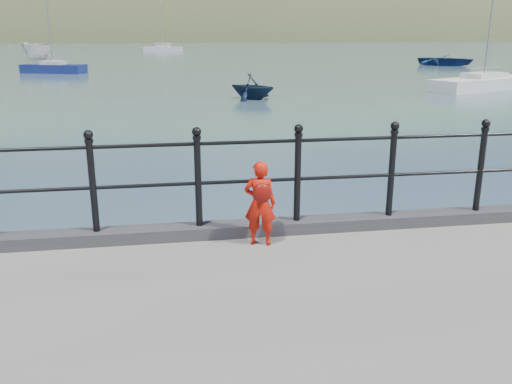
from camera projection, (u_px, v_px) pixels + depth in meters
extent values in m
plane|color=#2D4251|center=(247.00, 301.00, 7.09)|extent=(600.00, 600.00, 0.00)
cube|color=#28282B|center=(249.00, 228.00, 6.64)|extent=(60.00, 0.30, 0.15)
cylinder|color=black|center=(249.00, 181.00, 6.46)|extent=(18.00, 0.04, 0.04)
cylinder|color=black|center=(248.00, 142.00, 6.33)|extent=(18.00, 0.04, 0.04)
cylinder|color=black|center=(93.00, 188.00, 6.19)|extent=(0.08, 0.08, 1.05)
sphere|color=black|center=(88.00, 135.00, 6.01)|extent=(0.11, 0.11, 0.11)
cylinder|color=black|center=(198.00, 183.00, 6.37)|extent=(0.08, 0.08, 1.05)
sphere|color=black|center=(197.00, 132.00, 6.19)|extent=(0.11, 0.11, 0.11)
cylinder|color=black|center=(297.00, 179.00, 6.56)|extent=(0.08, 0.08, 1.05)
sphere|color=black|center=(299.00, 129.00, 6.38)|extent=(0.11, 0.11, 0.11)
cylinder|color=black|center=(391.00, 175.00, 6.74)|extent=(0.08, 0.08, 1.05)
sphere|color=black|center=(395.00, 126.00, 6.56)|extent=(0.11, 0.11, 0.11)
cylinder|color=black|center=(480.00, 171.00, 6.92)|extent=(0.08, 0.08, 1.05)
sphere|color=black|center=(486.00, 123.00, 6.75)|extent=(0.11, 0.11, 0.11)
ellipsoid|color=#333A21|center=(224.00, 83.00, 198.94)|extent=(400.00, 100.00, 88.00)
ellipsoid|color=#387026|center=(293.00, 95.00, 265.24)|extent=(600.00, 180.00, 156.00)
cube|color=silver|center=(56.00, 31.00, 171.96)|extent=(9.00, 6.00, 6.00)
cube|color=#4C4744|center=(54.00, 18.00, 170.81)|extent=(9.50, 6.50, 2.00)
cube|color=silver|center=(130.00, 31.00, 175.50)|extent=(9.00, 6.00, 6.00)
cube|color=#4C4744|center=(129.00, 18.00, 174.35)|extent=(9.50, 6.50, 2.00)
cube|color=silver|center=(222.00, 31.00, 180.12)|extent=(9.00, 6.00, 6.00)
cube|color=#4C4744|center=(221.00, 19.00, 178.97)|extent=(9.50, 6.50, 2.00)
cube|color=silver|center=(301.00, 31.00, 184.27)|extent=(9.00, 6.00, 6.00)
cube|color=#4C4744|center=(301.00, 19.00, 183.12)|extent=(9.50, 6.50, 2.00)
imported|color=red|center=(260.00, 203.00, 6.21)|extent=(0.42, 0.33, 1.00)
ellipsoid|color=red|center=(262.00, 193.00, 6.04)|extent=(0.22, 0.11, 0.23)
imported|color=navy|center=(446.00, 60.00, 53.77)|extent=(6.48, 6.62, 1.12)
imported|color=silver|center=(37.00, 51.00, 62.03)|extent=(3.48, 5.82, 2.11)
imported|color=black|center=(252.00, 86.00, 27.56)|extent=(3.31, 3.28, 1.32)
cube|color=silver|center=(483.00, 85.00, 32.06)|extent=(7.68, 4.88, 0.90)
cube|color=beige|center=(484.00, 77.00, 31.92)|extent=(2.98, 2.37, 0.50)
cylinder|color=#A5A5A8|center=(485.00, 67.00, 31.76)|extent=(3.11, 1.40, 0.06)
cube|color=beige|center=(163.00, 50.00, 90.41)|extent=(6.54, 3.47, 0.90)
cube|color=beige|center=(163.00, 47.00, 90.26)|extent=(2.46, 1.85, 0.50)
cylinder|color=#A5A5A8|center=(162.00, 21.00, 89.08)|extent=(0.10, 0.10, 8.35)
cylinder|color=#A5A5A8|center=(163.00, 43.00, 90.10)|extent=(2.73, 0.80, 0.06)
cube|color=navy|center=(54.00, 70.00, 44.40)|extent=(5.45, 3.35, 0.90)
cube|color=beige|center=(53.00, 64.00, 44.25)|extent=(2.11, 1.72, 0.50)
cylinder|color=#A5A5A8|center=(49.00, 21.00, 43.30)|extent=(0.10, 0.10, 6.75)
cylinder|color=#A5A5A8|center=(52.00, 57.00, 44.10)|extent=(2.22, 0.86, 0.06)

